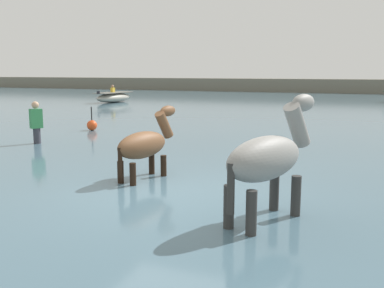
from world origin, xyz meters
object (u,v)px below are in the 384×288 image
Objects in this scene: horse_trailing_grey at (268,161)px; boat_mid_channel at (113,97)px; horse_lead_bay at (145,147)px; person_wading_mid at (37,129)px; channel_buoy at (92,125)px.

boat_mid_channel is (-14.24, 18.89, -0.49)m from horse_trailing_grey.
horse_lead_bay is 20.93m from boat_mid_channel.
channel_buoy is at bearing 93.42° from person_wading_mid.
horse_lead_bay is at bearing 151.20° from horse_trailing_grey.
boat_mid_channel is 1.99× the size of person_wading_mid.
person_wading_mid is (-4.76, 2.49, -0.19)m from horse_lead_bay.
person_wading_mid is 2.01× the size of channel_buoy.
boat_mid_channel is (-11.59, 17.43, -0.29)m from horse_lead_bay.
horse_lead_bay is at bearing -56.38° from boat_mid_channel.
person_wading_mid is (-7.41, 3.95, -0.40)m from horse_trailing_grey.
horse_lead_bay is at bearing -27.65° from person_wading_mid.
horse_trailing_grey is 2.63× the size of channel_buoy.
horse_trailing_grey is at bearing -42.10° from channel_buoy.
boat_mid_channel is at bearing 127.02° from horse_trailing_grey.
horse_trailing_grey reaches higher than boat_mid_channel.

